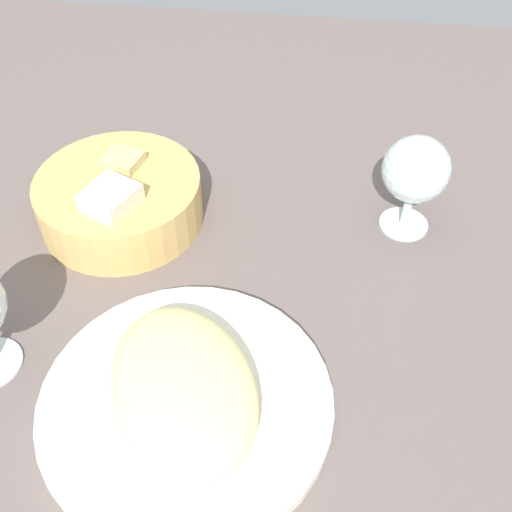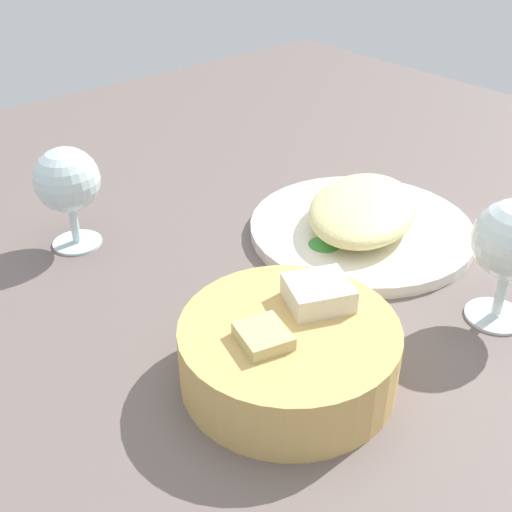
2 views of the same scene
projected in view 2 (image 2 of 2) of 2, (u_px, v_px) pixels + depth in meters
The scene contains 6 objects.
ground_plane at pixel (298, 265), 75.24cm from camera, with size 140.00×140.00×2.00cm, color #655854.
plate at pixel (361, 229), 78.82cm from camera, with size 26.79×26.79×1.40cm, color white.
omelette at pixel (363, 209), 77.33cm from camera, with size 18.27×12.35×4.20cm, color beige.
lettuce_garnish at pixel (325, 240), 74.16cm from camera, with size 3.73×3.73×1.31cm, color #398D3A.
bread_basket at pixel (290, 350), 56.34cm from camera, with size 18.97×18.97×8.02cm.
wine_glass_near at pixel (67, 183), 73.14cm from camera, with size 7.47×7.47×12.09cm.
Camera 2 is at (44.87, 44.48, 40.17)cm, focal length 45.81 mm.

